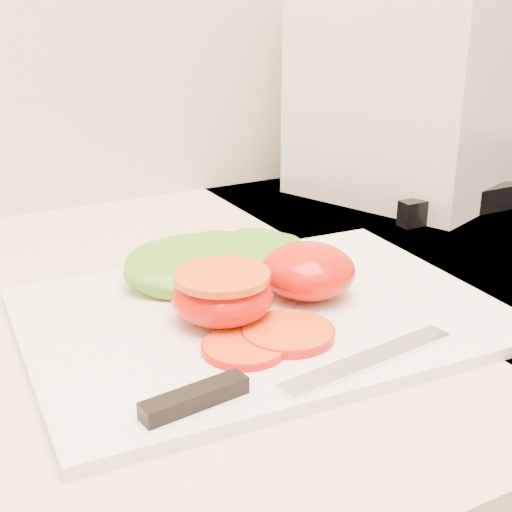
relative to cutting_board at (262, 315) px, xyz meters
name	(u,v)px	position (x,y,z in m)	size (l,w,h in m)	color
cutting_board	(262,315)	(0.00, 0.00, 0.00)	(0.39, 0.28, 0.01)	white
tomato_half_dome	(308,271)	(0.05, 0.01, 0.03)	(0.08, 0.08, 0.05)	red
tomato_half_cut	(222,294)	(-0.04, 0.00, 0.03)	(0.08, 0.08, 0.04)	red
tomato_slice_0	(288,333)	(-0.01, -0.05, 0.01)	(0.07, 0.07, 0.01)	orange
tomato_slice_1	(244,347)	(-0.05, -0.06, 0.01)	(0.06, 0.06, 0.01)	orange
lettuce_leaf_0	(208,264)	(-0.01, 0.08, 0.02)	(0.16, 0.11, 0.03)	#529728
lettuce_leaf_1	(253,256)	(0.04, 0.08, 0.02)	(0.12, 0.09, 0.03)	#529728
knife	(268,382)	(-0.06, -0.11, 0.01)	(0.25, 0.04, 0.01)	silver
appliance	(407,79)	(0.35, 0.25, 0.15)	(0.20, 0.25, 0.30)	silver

